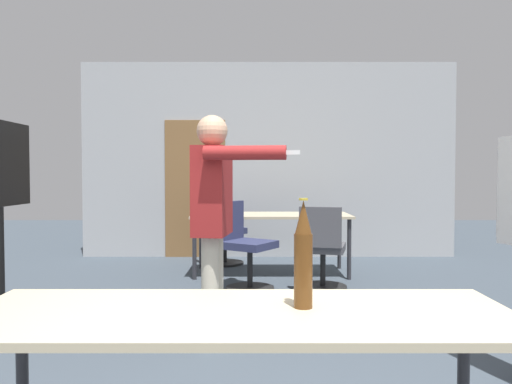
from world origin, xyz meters
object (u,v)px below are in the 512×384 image
object	(u,v)px
tv_screen	(1,201)
beer_bottle	(305,256)
person_near_casual	(216,206)
office_chair_near_pushed	(221,233)
office_chair_far_left	(245,248)
office_chair_far_right	(323,251)

from	to	relation	value
tv_screen	beer_bottle	distance (m)	3.11
person_near_casual	office_chair_near_pushed	distance (m)	3.31
tv_screen	office_chair_near_pushed	size ratio (longest dim) A/B	1.80
office_chair_near_pushed	office_chair_far_left	xyz separation A→B (m)	(0.37, -1.46, 0.01)
tv_screen	office_chair_near_pushed	xyz separation A→B (m)	(1.56, 2.83, -0.59)
office_chair_far_right	office_chair_far_left	distance (m)	0.84
person_near_casual	office_chair_far_left	size ratio (longest dim) A/B	1.76
office_chair_near_pushed	tv_screen	bearing A→B (deg)	-60.98
tv_screen	beer_bottle	bearing A→B (deg)	-134.04
office_chair_far_right	beer_bottle	size ratio (longest dim) A/B	2.23
tv_screen	person_near_casual	size ratio (longest dim) A/B	1.01
person_near_casual	office_chair_far_left	xyz separation A→B (m)	(0.17, 1.79, -0.56)
person_near_casual	beer_bottle	distance (m)	1.81
office_chair_far_right	office_chair_far_left	size ratio (longest dim) A/B	0.96
person_near_casual	office_chair_near_pushed	bearing A→B (deg)	-168.87
tv_screen	office_chair_far_right	xyz separation A→B (m)	(2.77, 1.34, -0.61)
tv_screen	office_chair_far_left	world-z (taller)	tv_screen
office_chair_near_pushed	beer_bottle	size ratio (longest dim) A/B	2.29
tv_screen	office_chair_far_left	bearing A→B (deg)	-54.50
office_chair_near_pushed	office_chair_far_right	world-z (taller)	office_chair_near_pushed
tv_screen	office_chair_far_right	size ratio (longest dim) A/B	1.86
tv_screen	office_chair_far_right	distance (m)	3.13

